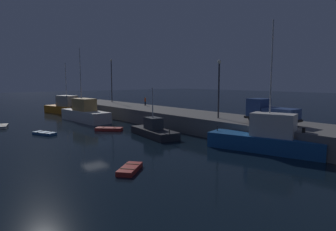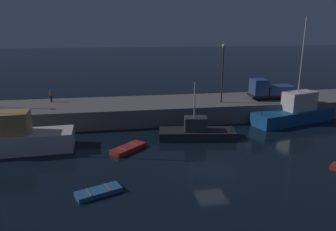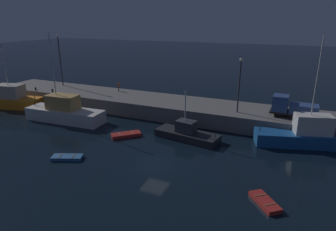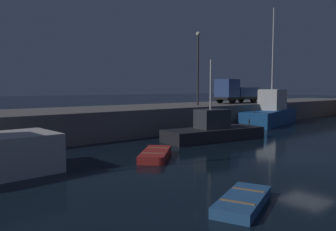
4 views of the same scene
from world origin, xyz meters
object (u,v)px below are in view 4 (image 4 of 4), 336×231
object	(u,v)px
rowboat_blue_far	(156,154)
lamp_post_east	(198,62)
fishing_boat_blue	(271,112)
utility_truck	(235,92)
dinghy_orange_near	(243,201)
fishing_boat_white	(213,131)
bollard_central	(281,101)

from	to	relation	value
rowboat_blue_far	lamp_post_east	distance (m)	16.13
fishing_boat_blue	utility_truck	distance (m)	4.46
dinghy_orange_near	rowboat_blue_far	distance (m)	8.21
fishing_boat_white	bollard_central	size ratio (longest dim) A/B	17.28
utility_truck	lamp_post_east	bearing A→B (deg)	-174.02
dinghy_orange_near	rowboat_blue_far	bearing A→B (deg)	73.11
fishing_boat_blue	bollard_central	bearing A→B (deg)	12.62
dinghy_orange_near	fishing_boat_blue	bearing A→B (deg)	31.27
rowboat_blue_far	utility_truck	size ratio (longest dim) A/B	0.62
fishing_boat_blue	bollard_central	distance (m)	3.46
fishing_boat_white	bollard_central	xyz separation A→B (m)	(16.49, 4.47, 1.72)
dinghy_orange_near	bollard_central	distance (m)	30.06
fishing_boat_blue	dinghy_orange_near	size ratio (longest dim) A/B	3.67
fishing_boat_white	rowboat_blue_far	distance (m)	7.65
fishing_boat_white	dinghy_orange_near	xyz separation A→B (m)	(-9.65, -10.18, -0.54)
fishing_boat_white	bollard_central	bearing A→B (deg)	15.17
lamp_post_east	bollard_central	bearing A→B (deg)	-9.62
rowboat_blue_far	bollard_central	distance (m)	24.81
lamp_post_east	bollard_central	size ratio (longest dim) A/B	15.05
dinghy_orange_near	rowboat_blue_far	size ratio (longest dim) A/B	0.95
fishing_boat_blue	fishing_boat_white	world-z (taller)	fishing_boat_blue
fishing_boat_blue	fishing_boat_white	xyz separation A→B (m)	(-13.30, -3.76, -0.58)
fishing_boat_blue	utility_truck	xyz separation A→B (m)	(-1.88, 3.41, 2.18)
dinghy_orange_near	lamp_post_east	world-z (taller)	lamp_post_east
dinghy_orange_near	lamp_post_east	distance (m)	22.88
fishing_boat_white	lamp_post_east	bearing A→B (deg)	53.74
utility_truck	bollard_central	bearing A→B (deg)	-27.95
fishing_boat_blue	bollard_central	size ratio (longest dim) A/B	26.14
dinghy_orange_near	utility_truck	world-z (taller)	utility_truck
dinghy_orange_near	bollard_central	bearing A→B (deg)	29.27
dinghy_orange_near	lamp_post_east	bearing A→B (deg)	49.15
dinghy_orange_near	utility_truck	size ratio (longest dim) A/B	0.58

